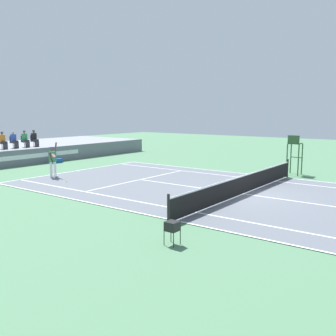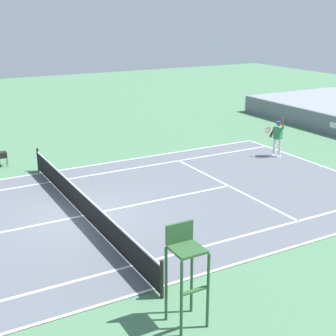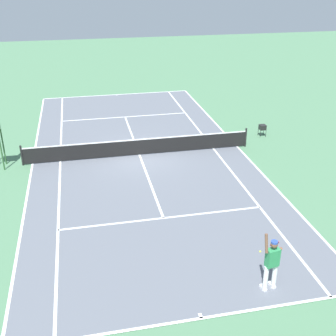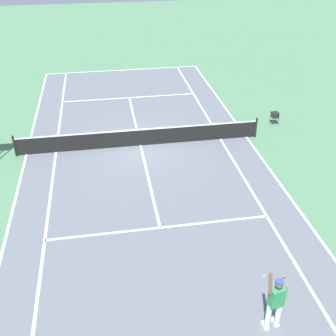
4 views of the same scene
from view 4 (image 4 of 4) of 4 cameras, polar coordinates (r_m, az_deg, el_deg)
ground_plane at (r=20.56m, az=-3.80°, el=3.05°), size 80.00×80.00×0.00m
court at (r=20.56m, az=-3.80°, el=3.07°), size 11.08×23.88×0.03m
net at (r=20.32m, az=-3.85°, el=4.34°), size 11.98×0.10×1.07m
tennis_player at (r=11.90m, az=14.64°, el=-17.51°), size 0.75×0.72×2.08m
tennis_ball at (r=13.86m, az=13.13°, el=-14.27°), size 0.07×0.07×0.07m
ball_hopper at (r=23.25m, az=14.57°, el=7.15°), size 0.36×0.36×0.70m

